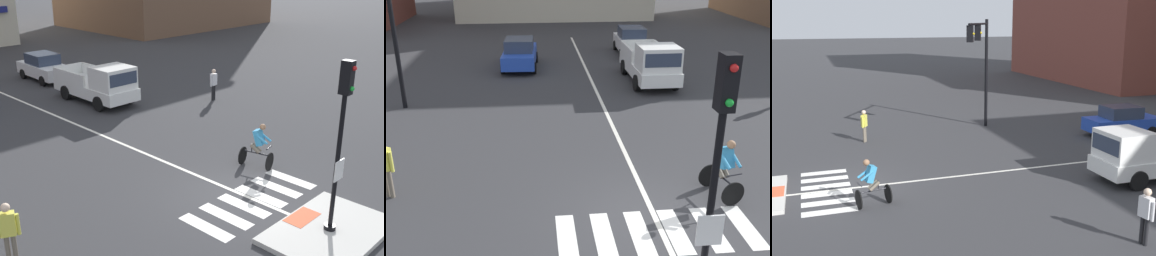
{
  "view_description": "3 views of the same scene",
  "coord_description": "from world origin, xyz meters",
  "views": [
    {
      "loc": [
        -10.49,
        -8.14,
        7.06
      ],
      "look_at": [
        1.38,
        3.47,
        1.04
      ],
      "focal_mm": 43.73,
      "sensor_mm": 36.0,
      "label": 1
    },
    {
      "loc": [
        -2.71,
        -8.94,
        6.12
      ],
      "look_at": [
        -1.5,
        3.08,
        1.23
      ],
      "focal_mm": 41.53,
      "sensor_mm": 36.0,
      "label": 2
    },
    {
      "loc": [
        17.03,
        -0.95,
        6.16
      ],
      "look_at": [
        0.12,
        4.88,
        1.99
      ],
      "focal_mm": 43.33,
      "sensor_mm": 36.0,
      "label": 3
    }
  ],
  "objects": [
    {
      "name": "crosswalk_stripe_d",
      "position": [
        0.42,
        -0.5,
        0.0
      ],
      "size": [
        0.44,
        1.8,
        0.01
      ],
      "primitive_type": "cube",
      "color": "silver",
      "rests_on": "ground"
    },
    {
      "name": "crosswalk_stripe_c",
      "position": [
        -0.42,
        -0.5,
        0.0
      ],
      "size": [
        0.44,
        1.8,
        0.01
      ],
      "primitive_type": "cube",
      "color": "silver",
      "rests_on": "ground"
    },
    {
      "name": "crosswalk_stripe_f",
      "position": [
        2.12,
        -0.5,
        0.0
      ],
      "size": [
        0.44,
        1.8,
        0.01
      ],
      "primitive_type": "cube",
      "color": "silver",
      "rests_on": "ground"
    },
    {
      "name": "ground_plane",
      "position": [
        0.0,
        0.0,
        0.0
      ],
      "size": [
        300.0,
        300.0,
        0.0
      ],
      "primitive_type": "plane",
      "color": "#333335"
    },
    {
      "name": "crosswalk_stripe_e",
      "position": [
        1.27,
        -0.5,
        0.0
      ],
      "size": [
        0.44,
        1.8,
        0.01
      ],
      "primitive_type": "cube",
      "color": "silver",
      "rests_on": "ground"
    },
    {
      "name": "pickup_truck_white_eastbound_far",
      "position": [
        2.88,
        11.53,
        0.98
      ],
      "size": [
        2.07,
        5.1,
        2.08
      ],
      "color": "white",
      "rests_on": "ground"
    },
    {
      "name": "signal_pole",
      "position": [
        0.0,
        -3.12,
        2.94
      ],
      "size": [
        0.44,
        0.38,
        4.63
      ],
      "color": "black",
      "rests_on": "traffic_island"
    },
    {
      "name": "lane_centre_line",
      "position": [
        0.1,
        10.0,
        0.0
      ],
      "size": [
        0.14,
        28.0,
        0.01
      ],
      "primitive_type": "cube",
      "color": "silver",
      "rests_on": "ground"
    },
    {
      "name": "traffic_light_mast",
      "position": [
        -6.83,
        8.29,
        4.33
      ],
      "size": [
        4.07,
        2.64,
        6.22
      ],
      "color": "black",
      "rests_on": "ground"
    },
    {
      "name": "car_white_eastbound_distant",
      "position": [
        3.36,
        18.13,
        0.81
      ],
      "size": [
        1.93,
        4.15,
        1.64
      ],
      "color": "white",
      "rests_on": "ground"
    },
    {
      "name": "crosswalk_stripe_b",
      "position": [
        -1.27,
        -0.5,
        0.0
      ],
      "size": [
        0.44,
        1.8,
        0.01
      ],
      "primitive_type": "cube",
      "color": "silver",
      "rests_on": "ground"
    },
    {
      "name": "car_blue_westbound_distant",
      "position": [
        -3.48,
        15.25,
        0.81
      ],
      "size": [
        1.98,
        4.17,
        1.64
      ],
      "color": "#2347B7",
      "rests_on": "ground"
    },
    {
      "name": "crosswalk_stripe_a",
      "position": [
        -2.12,
        -0.5,
        0.0
      ],
      "size": [
        0.44,
        1.8,
        0.01
      ],
      "primitive_type": "cube",
      "color": "silver",
      "rests_on": "ground"
    },
    {
      "name": "cyclist",
      "position": [
        2.1,
        0.9,
        0.87
      ],
      "size": [
        0.88,
        1.21,
        1.68
      ],
      "color": "black",
      "rests_on": "ground"
    }
  ]
}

